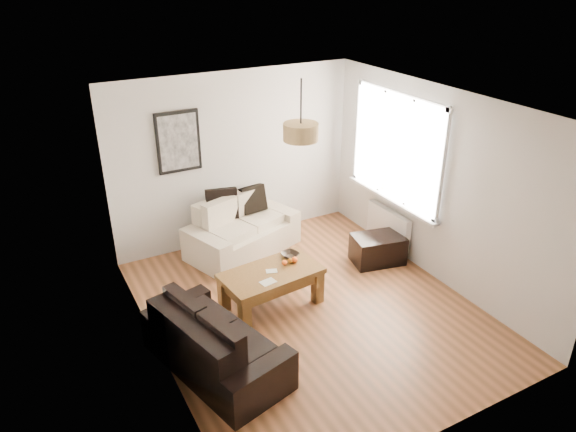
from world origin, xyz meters
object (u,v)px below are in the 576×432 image
sofa_leather (215,339)px  coffee_table (271,288)px  ottoman (378,249)px  loveseat_cream (242,227)px

sofa_leather → coffee_table: (1.03, 0.73, -0.11)m
coffee_table → ottoman: bearing=7.3°
loveseat_cream → ottoman: loveseat_cream is taller
loveseat_cream → sofa_leather: bearing=-139.1°
loveseat_cream → sofa_leather: loveseat_cream is taller
loveseat_cream → coffee_table: 1.50m
sofa_leather → loveseat_cream: bearing=-45.1°
coffee_table → ottoman: 1.86m
loveseat_cream → coffee_table: bearing=-118.8°
sofa_leather → coffee_table: 1.27m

